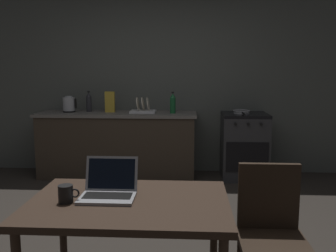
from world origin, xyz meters
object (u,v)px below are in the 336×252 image
frying_pan (242,112)px  bottle_b (89,102)px  chair (271,228)px  bottle (173,103)px  electric_kettle (69,105)px  dish_rack (143,109)px  coffee_mug (66,194)px  dining_table (129,213)px  stove_oven (244,146)px  laptop (109,190)px  cereal_box (110,102)px

frying_pan → bottle_b: 2.09m
chair → bottle: bottle is taller
bottle → electric_kettle: bearing=178.0°
dish_rack → bottle_b: size_ratio=1.19×
electric_kettle → coffee_mug: electric_kettle is taller
dining_table → bottle_b: bottle_b is taller
stove_oven → laptop: size_ratio=2.76×
bottle_b → dish_rack: bearing=-6.0°
coffee_mug → dining_table: bearing=8.8°
frying_pan → dish_rack: 1.32m
bottle → bottle_b: (-1.17, 0.13, -0.00)m
cereal_box → electric_kettle: bearing=-178.0°
chair → frying_pan: (0.19, 2.82, 0.39)m
cereal_box → dish_rack: size_ratio=0.83×
stove_oven → dish_rack: bearing=179.9°
bottle_b → electric_kettle: bearing=-162.7°
chair → bottle: (-0.73, 2.80, 0.50)m
laptop → cereal_box: 3.03m
dining_table → chair: size_ratio=1.30×
frying_pan → laptop: bearing=-111.9°
dining_table → chair: (0.85, 0.13, -0.13)m
chair → dining_table: bearing=-163.1°
chair → dish_rack: size_ratio=2.62×
bottle → dish_rack: bottle is taller
electric_kettle → bottle: size_ratio=0.77×
stove_oven → electric_kettle: electric_kettle is taller
frying_pan → coffee_mug: bearing=-114.8°
coffee_mug → bottle_b: bottle_b is taller
coffee_mug → dish_rack: bearing=88.7°
frying_pan → stove_oven: bearing=29.5°
laptop → stove_oven: bearing=58.1°
frying_pan → dish_rack: dish_rack is taller
chair → dish_rack: bearing=119.8°
laptop → bottle: size_ratio=1.12×
stove_oven → cereal_box: 1.92m
frying_pan → bottle_b: (-2.09, 0.11, 0.11)m
chair → cereal_box: cereal_box is taller
chair → coffee_mug: size_ratio=7.25×
laptop → dish_rack: 2.94m
electric_kettle → cereal_box: (0.56, 0.02, 0.04)m
bottle → frying_pan: size_ratio=0.72×
laptop → bottle_b: bottle_b is taller
chair → bottle: bearing=112.7°
dining_table → laptop: laptop is taller
stove_oven → coffee_mug: bearing=-115.3°
frying_pan → dining_table: bearing=-109.4°
electric_kettle → bottle: bottle is taller
bottle_b → bottle: bearing=-6.3°
stove_oven → frying_pan: bearing=-150.5°
stove_oven → laptop: laptop is taller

